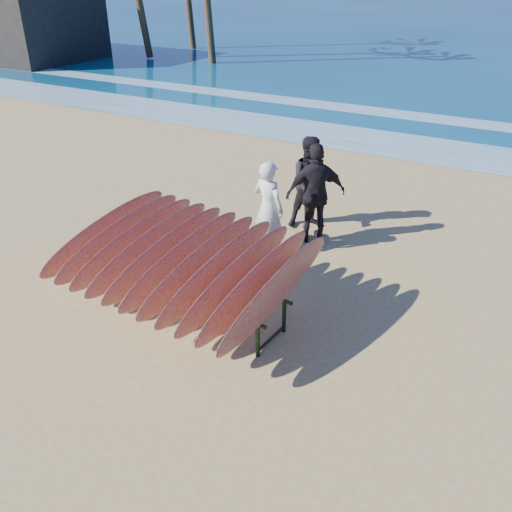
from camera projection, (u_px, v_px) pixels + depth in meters
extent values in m
plane|color=tan|center=(227.00, 342.00, 7.30)|extent=(120.00, 120.00, 0.00)
plane|color=white|center=(419.00, 148.00, 14.95)|extent=(160.00, 160.00, 0.00)
plane|color=white|center=(447.00, 120.00, 17.63)|extent=(160.00, 160.00, 0.00)
cylinder|color=black|center=(99.00, 275.00, 8.38)|extent=(0.06, 0.06, 0.50)
cylinder|color=black|center=(258.00, 341.00, 6.93)|extent=(0.06, 0.06, 0.50)
cylinder|color=black|center=(130.00, 258.00, 8.86)|extent=(0.06, 0.06, 0.50)
cylinder|color=black|center=(284.00, 316.00, 7.40)|extent=(0.06, 0.06, 0.50)
cylinder|color=black|center=(170.00, 290.00, 7.54)|extent=(3.19, 0.31, 0.06)
cylinder|color=black|center=(199.00, 270.00, 8.01)|extent=(3.19, 0.31, 0.06)
cylinder|color=black|center=(116.00, 276.00, 8.70)|extent=(0.10, 0.65, 0.04)
cylinder|color=black|center=(271.00, 338.00, 7.25)|extent=(0.10, 0.65, 0.04)
ellipsoid|color=maroon|center=(107.00, 231.00, 8.36)|extent=(0.27, 2.63, 0.93)
ellipsoid|color=maroon|center=(121.00, 236.00, 8.21)|extent=(0.27, 2.63, 0.93)
ellipsoid|color=maroon|center=(136.00, 241.00, 8.06)|extent=(0.27, 2.63, 0.93)
ellipsoid|color=maroon|center=(151.00, 247.00, 7.91)|extent=(0.27, 2.63, 0.93)
ellipsoid|color=maroon|center=(167.00, 252.00, 7.75)|extent=(0.27, 2.63, 0.93)
ellipsoid|color=maroon|center=(183.00, 258.00, 7.60)|extent=(0.27, 2.63, 0.93)
ellipsoid|color=maroon|center=(200.00, 264.00, 7.45)|extent=(0.27, 2.63, 0.93)
ellipsoid|color=maroon|center=(218.00, 270.00, 7.30)|extent=(0.27, 2.63, 0.93)
ellipsoid|color=maroon|center=(237.00, 277.00, 7.14)|extent=(0.27, 2.63, 0.93)
ellipsoid|color=maroon|center=(256.00, 284.00, 6.99)|extent=(0.27, 2.63, 0.93)
ellipsoid|color=maroon|center=(277.00, 291.00, 6.84)|extent=(0.27, 2.63, 0.93)
imported|color=white|center=(268.00, 208.00, 9.22)|extent=(0.67, 0.51, 1.66)
imported|color=black|center=(312.00, 183.00, 10.13)|extent=(1.08, 1.05, 1.76)
imported|color=black|center=(316.00, 194.00, 9.58)|extent=(1.11, 1.01, 1.82)
cube|color=#2D2823|center=(1.00, 13.00, 28.58)|extent=(9.85, 5.47, 4.38)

